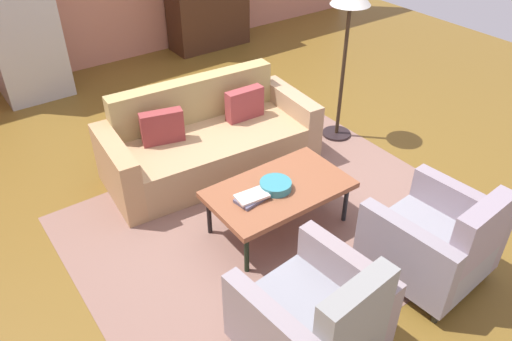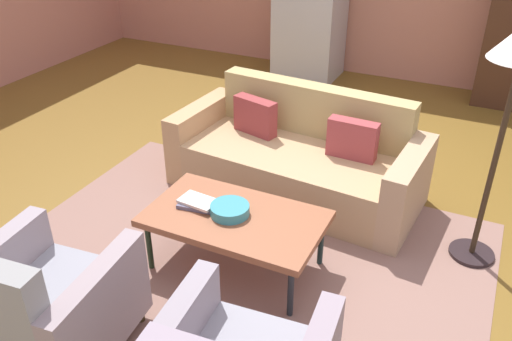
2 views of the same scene
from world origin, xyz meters
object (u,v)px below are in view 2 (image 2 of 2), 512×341
object	(u,v)px
coffee_table	(235,220)
armchair_left	(43,311)
refrigerator	(311,6)
book_stack	(198,203)
fruit_bowl	(230,210)
couch	(300,158)

from	to	relation	value
coffee_table	armchair_left	bearing A→B (deg)	-116.98
refrigerator	book_stack	bearing A→B (deg)	-80.37
fruit_bowl	book_stack	bearing A→B (deg)	-179.00
coffee_table	refrigerator	distance (m)	4.08
coffee_table	refrigerator	size ratio (longest dim) A/B	0.65
fruit_bowl	book_stack	distance (m)	0.25
fruit_bowl	coffee_table	bearing A→B (deg)	0.00
armchair_left	couch	bearing A→B (deg)	70.19
armchair_left	refrigerator	distance (m)	5.14
fruit_bowl	armchair_left	bearing A→B (deg)	-115.48
book_stack	coffee_table	bearing A→B (deg)	0.87
armchair_left	book_stack	distance (m)	1.21
book_stack	fruit_bowl	bearing A→B (deg)	1.00
armchair_left	book_stack	size ratio (longest dim) A/B	3.07
armchair_left	fruit_bowl	bearing A→B (deg)	59.02
couch	fruit_bowl	distance (m)	1.20
couch	coffee_table	distance (m)	1.19
armchair_left	fruit_bowl	distance (m)	1.30
couch	refrigerator	size ratio (longest dim) A/B	1.17
couch	armchair_left	bearing A→B (deg)	80.10
coffee_table	armchair_left	distance (m)	1.31
couch	armchair_left	world-z (taller)	armchair_left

